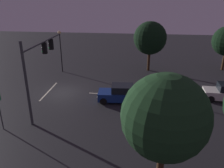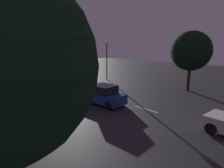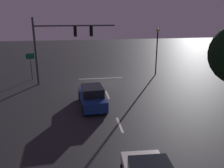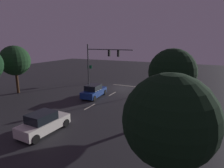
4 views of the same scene
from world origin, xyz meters
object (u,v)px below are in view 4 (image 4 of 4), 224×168
car_approaching (94,91)px  tree_right_near (15,61)px  tree_left_near (170,120)px  tree_left_far (172,72)px  traffic_signal_assembly (101,57)px  street_lamp_left_kerb (171,65)px  car_distant (43,123)px  route_sign (90,70)px

car_approaching → tree_right_near: (10.90, 2.84, 3.81)m
tree_left_near → tree_right_near: 24.84m
tree_right_near → tree_left_far: 21.10m
traffic_signal_assembly → street_lamp_left_kerb: bearing=-170.4°
traffic_signal_assembly → tree_left_far: traffic_signal_assembly is taller
street_lamp_left_kerb → tree_right_near: bearing=30.9°
street_lamp_left_kerb → tree_left_near: size_ratio=0.91×
car_approaching → car_distant: same height
tree_left_near → tree_right_near: (22.53, -10.46, 0.59)m
street_lamp_left_kerb → tree_left_far: (-1.90, 11.65, 0.64)m
route_sign → tree_left_near: 28.32m
street_lamp_left_kerb → tree_left_far: 11.82m
traffic_signal_assembly → tree_right_near: bearing=49.0°
tree_left_far → car_approaching: bearing=-16.4°
traffic_signal_assembly → car_distant: bearing=103.1°
car_distant → tree_right_near: tree_right_near is taller
car_distant → route_sign: 20.64m
traffic_signal_assembly → street_lamp_left_kerb: (-10.82, -1.84, -0.83)m
traffic_signal_assembly → street_lamp_left_kerb: traffic_signal_assembly is taller
tree_left_near → tree_left_far: tree_left_far is taller
car_distant → route_sign: (7.55, -19.16, 1.35)m
route_sign → car_distant: bearing=111.5°
traffic_signal_assembly → route_sign: (3.54, -1.93, -2.49)m
traffic_signal_assembly → car_distant: size_ratio=1.84×
route_sign → tree_right_near: (4.85, 11.58, 2.46)m
car_approaching → tree_right_near: size_ratio=0.67×
route_sign → tree_left_far: size_ratio=0.45×
traffic_signal_assembly → car_distant: 18.11m
car_approaching → tree_left_far: tree_left_far is taller
car_approaching → car_distant: 10.53m
tree_left_far → street_lamp_left_kerb: bearing=-80.7°
street_lamp_left_kerb → tree_left_far: bearing=99.3°
car_approaching → tree_left_near: bearing=131.2°
traffic_signal_assembly → tree_right_near: size_ratio=1.22×
route_sign → tree_left_near: (-17.68, 22.04, 1.87)m
tree_left_far → tree_right_near: bearing=-0.4°
car_distant → tree_right_near: size_ratio=0.67×
traffic_signal_assembly → car_approaching: (-2.51, 6.82, -3.84)m
tree_left_near → tree_left_far: bearing=-82.1°
route_sign → street_lamp_left_kerb: bearing=179.7°
tree_left_far → traffic_signal_assembly: bearing=-37.7°
traffic_signal_assembly → route_sign: 4.73m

